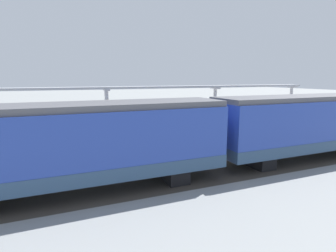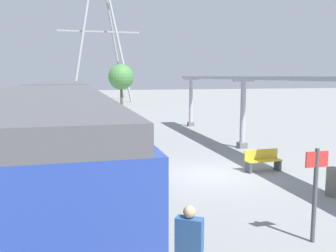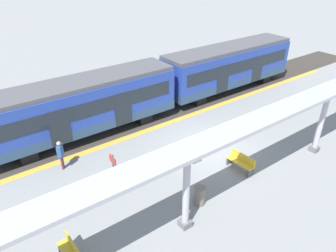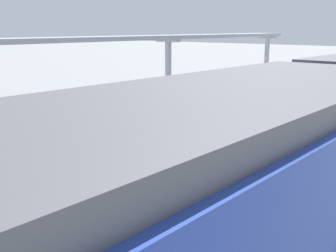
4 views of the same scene
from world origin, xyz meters
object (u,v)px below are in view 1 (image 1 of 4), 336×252
at_px(canopy_pillar_second, 215,108).
at_px(canopy_pillar_third, 107,113).
at_px(canopy_pillar_nearest, 290,104).
at_px(passenger_waiting_near_edge, 301,129).
at_px(bench_near_end, 262,123).
at_px(train_far_carriage, 85,146).
at_px(bench_mid_platform, 171,131).
at_px(platform_info_sign, 253,118).
at_px(train_near_carriage, 308,125).
at_px(trash_bin, 205,126).

relative_size(canopy_pillar_second, canopy_pillar_third, 1.00).
relative_size(canopy_pillar_nearest, passenger_waiting_near_edge, 2.24).
height_order(canopy_pillar_second, bench_near_end, canopy_pillar_second).
distance_m(train_far_carriage, bench_mid_platform, 10.69).
distance_m(canopy_pillar_nearest, bench_mid_platform, 13.58).
bearing_deg(platform_info_sign, canopy_pillar_second, 22.30).
distance_m(canopy_pillar_third, bench_near_end, 13.66).
relative_size(train_near_carriage, trash_bin, 12.59).
distance_m(canopy_pillar_nearest, platform_info_sign, 8.12).
bearing_deg(passenger_waiting_near_edge, canopy_pillar_nearest, -42.40).
relative_size(train_far_carriage, bench_mid_platform, 7.47).
bearing_deg(canopy_pillar_third, bench_mid_platform, -105.94).
bearing_deg(canopy_pillar_third, train_near_carriage, -134.29).
bearing_deg(bench_near_end, canopy_pillar_nearest, -76.21).
bearing_deg(trash_bin, train_near_carriage, -169.82).
height_order(train_far_carriage, canopy_pillar_nearest, canopy_pillar_nearest).
distance_m(train_far_carriage, passenger_waiting_near_edge, 14.58).
relative_size(train_near_carriage, canopy_pillar_second, 3.13).
height_order(canopy_pillar_nearest, bench_near_end, canopy_pillar_nearest).
relative_size(train_far_carriage, canopy_pillar_nearest, 3.13).
height_order(train_far_carriage, bench_near_end, train_far_carriage).
distance_m(canopy_pillar_nearest, bench_near_end, 4.79).
relative_size(train_far_carriage, trash_bin, 12.59).
distance_m(train_near_carriage, passenger_waiting_near_edge, 3.56).
bearing_deg(train_near_carriage, train_far_carriage, 90.00).
relative_size(train_far_carriage, platform_info_sign, 5.16).
xyz_separation_m(canopy_pillar_second, bench_near_end, (-1.09, -4.31, -1.40)).
height_order(canopy_pillar_nearest, bench_mid_platform, canopy_pillar_nearest).
bearing_deg(canopy_pillar_nearest, canopy_pillar_third, 90.00).
xyz_separation_m(train_near_carriage, platform_info_sign, (5.89, -1.15, -0.50)).
relative_size(canopy_pillar_nearest, bench_mid_platform, 2.38).
relative_size(bench_mid_platform, platform_info_sign, 0.69).
distance_m(train_near_carriage, bench_near_end, 9.21).
bearing_deg(train_near_carriage, bench_mid_platform, 31.77).
bearing_deg(canopy_pillar_second, canopy_pillar_nearest, -90.00).
xyz_separation_m(bench_near_end, passenger_waiting_near_edge, (-5.63, 1.69, 0.57)).
relative_size(bench_near_end, platform_info_sign, 0.69).
bearing_deg(bench_mid_platform, trash_bin, -78.84).
bearing_deg(trash_bin, canopy_pillar_nearest, -86.39).
xyz_separation_m(canopy_pillar_second, bench_mid_platform, (-1.30, 4.69, -1.40)).
distance_m(canopy_pillar_second, bench_mid_platform, 5.06).
distance_m(train_far_carriage, trash_bin, 13.56).
bearing_deg(canopy_pillar_second, bench_near_end, -104.23).
xyz_separation_m(canopy_pillar_second, passenger_waiting_near_edge, (-6.72, -2.62, -0.83)).
xyz_separation_m(bench_near_end, platform_info_sign, (-2.24, 2.94, 0.89)).
height_order(canopy_pillar_third, platform_info_sign, canopy_pillar_third).
bearing_deg(trash_bin, passenger_waiting_near_edge, -147.04).
height_order(canopy_pillar_nearest, canopy_pillar_third, same).
bearing_deg(bench_near_end, train_far_carriage, 116.89).
distance_m(canopy_pillar_second, bench_near_end, 4.66).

